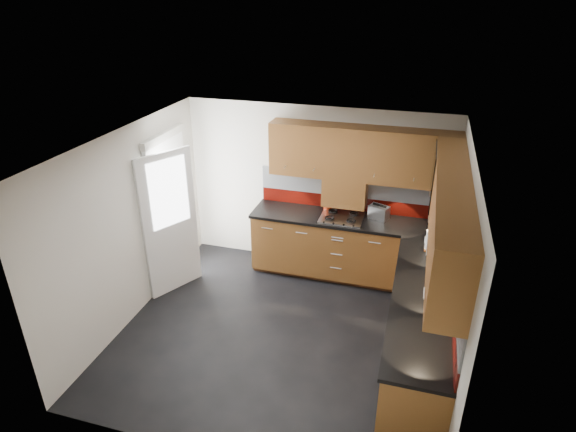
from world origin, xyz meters
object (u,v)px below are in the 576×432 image
(gas_hob, at_px, (342,217))
(toaster, at_px, (379,212))
(utensil_pot, at_px, (328,204))
(food_processor, at_px, (432,235))

(gas_hob, height_order, toaster, toaster)
(utensil_pot, height_order, toaster, utensil_pot)
(gas_hob, xyz_separation_m, food_processor, (1.20, -0.39, 0.11))
(utensil_pot, distance_m, food_processor, 1.57)
(food_processor, bearing_deg, utensil_pot, 156.90)
(gas_hob, xyz_separation_m, toaster, (0.49, 0.15, 0.08))
(utensil_pot, bearing_deg, food_processor, -23.10)
(toaster, xyz_separation_m, food_processor, (0.71, -0.54, 0.03))
(gas_hob, distance_m, toaster, 0.52)
(toaster, bearing_deg, food_processor, -37.09)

